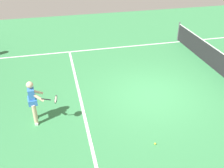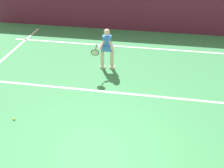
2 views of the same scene
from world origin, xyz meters
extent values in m
plane|color=#38844C|center=(0.00, 0.00, 0.00)|extent=(23.65, 23.65, 0.00)
cube|color=white|center=(0.00, -2.83, 0.00)|extent=(9.87, 0.10, 0.01)
cube|color=white|center=(-4.93, 0.00, 0.00)|extent=(0.10, 16.19, 0.01)
cylinder|color=#4C4C51|center=(-5.23, 3.58, 0.53)|extent=(0.08, 0.08, 1.07)
cylinder|color=beige|center=(0.48, -4.49, 0.39)|extent=(0.13, 0.13, 0.78)
cylinder|color=beige|center=(0.84, -4.46, 0.39)|extent=(0.13, 0.13, 0.78)
cube|color=white|center=(0.48, -4.49, 0.04)|extent=(0.20, 0.10, 0.08)
cube|color=white|center=(0.84, -4.46, 0.04)|extent=(0.20, 0.10, 0.08)
cube|color=#3875D6|center=(0.66, -4.47, 1.04)|extent=(0.34, 0.23, 0.52)
cube|color=#3875D6|center=(0.66, -4.47, 0.84)|extent=(0.42, 0.31, 0.20)
sphere|color=beige|center=(0.66, -4.47, 1.44)|extent=(0.22, 0.22, 0.22)
cylinder|color=beige|center=(0.50, -4.34, 1.06)|extent=(0.32, 0.46, 0.37)
cylinder|color=beige|center=(0.79, -4.31, 1.06)|extent=(0.25, 0.48, 0.37)
cylinder|color=black|center=(0.96, -4.02, 1.02)|extent=(0.06, 0.30, 0.14)
torus|color=black|center=(0.93, -3.72, 0.96)|extent=(0.29, 0.14, 0.28)
cylinder|color=beige|center=(0.93, -3.72, 0.96)|extent=(0.25, 0.11, 0.23)
sphere|color=#D1E533|center=(2.67, -0.92, 0.03)|extent=(0.07, 0.07, 0.07)
camera|label=1|loc=(8.09, -3.55, 5.67)|focal=41.75mm
camera|label=2|loc=(-1.17, 4.82, 5.00)|focal=45.25mm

